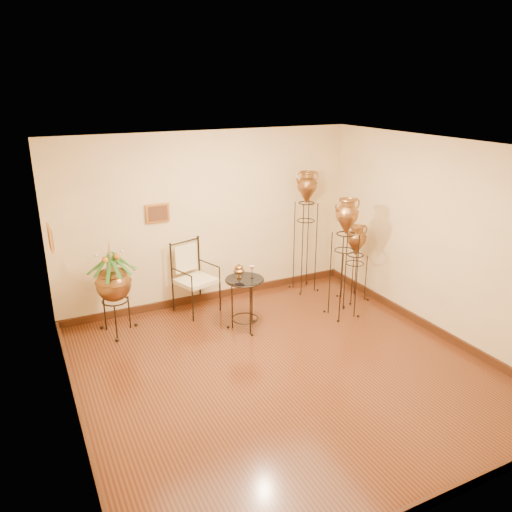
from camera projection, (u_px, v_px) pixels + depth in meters
name	position (u px, v px, depth m)	size (l,w,h in m)	color
ground	(283.00, 370.00, 6.39)	(5.00, 5.00, 0.00)	#5C2F15
room_shell	(285.00, 241.00, 5.83)	(5.02, 5.02, 2.81)	beige
amphora_tall	(306.00, 231.00, 8.53)	(0.48, 0.48, 2.12)	black
amphora_mid	(344.00, 258.00, 7.59)	(0.56, 0.56, 1.90)	black
amphora_short	(355.00, 262.00, 8.29)	(0.53, 0.53, 1.31)	black
planter_urn	(113.00, 281.00, 7.09)	(0.89, 0.89, 1.46)	black
armchair	(196.00, 278.00, 7.87)	(0.79, 0.76, 1.13)	black
side_table	(245.00, 303.00, 7.33)	(0.58, 0.58, 1.01)	black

